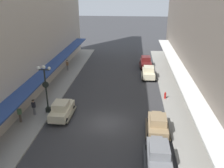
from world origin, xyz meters
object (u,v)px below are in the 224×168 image
parked_car_2 (146,62)px  lamp_post_with_clock (46,87)px  parked_car_1 (62,109)px  parked_car_4 (149,72)px  fire_hydrant (165,95)px  parked_car_3 (159,155)px  pedestrian_0 (34,107)px  pedestrian_1 (20,114)px  parked_car_0 (158,124)px  pedestrian_2 (67,65)px

parked_car_2 → lamp_post_with_clock: (-10.92, -17.17, 2.04)m
parked_car_1 → lamp_post_with_clock: lamp_post_with_clock is taller
parked_car_4 → fire_hydrant: (1.63, -7.39, -0.38)m
parked_car_2 → parked_car_3: size_ratio=1.01×
pedestrian_0 → pedestrian_1: size_ratio=1.02×
parked_car_0 → lamp_post_with_clock: lamp_post_with_clock is taller
parked_car_0 → parked_car_3: bearing=-93.8°
parked_car_4 → pedestrian_1: size_ratio=2.60×
pedestrian_1 → pedestrian_2: bearing=88.5°
parked_car_3 → pedestrian_1: (-12.95, 4.99, 0.05)m
parked_car_3 → parked_car_4: (0.18, 19.21, 0.00)m
parked_car_1 → lamp_post_with_clock: bearing=154.4°
pedestrian_0 → parked_car_4: bearing=45.9°
parked_car_3 → parked_car_4: 19.21m
lamp_post_with_clock → fire_hydrant: 13.75m
parked_car_1 → pedestrian_0: (-2.96, 0.07, 0.07)m
fire_hydrant → parked_car_3: bearing=-98.7°
lamp_post_with_clock → pedestrian_1: bearing=-131.3°
lamp_post_with_clock → pedestrian_1: lamp_post_with_clock is taller
parked_car_1 → parked_car_2: 20.20m
pedestrian_0 → pedestrian_2: 14.70m
parked_car_4 → pedestrian_0: parked_car_4 is taller
parked_car_4 → parked_car_0: bearing=-89.6°
parked_car_1 → parked_car_0: bearing=-12.1°
fire_hydrant → pedestrian_0: pedestrian_0 is taller
lamp_post_with_clock → pedestrian_0: (-1.21, -0.77, -1.97)m
parked_car_0 → parked_car_2: same height
parked_car_3 → lamp_post_with_clock: 13.30m
parked_car_2 → lamp_post_with_clock: 20.45m
parked_car_0 → pedestrian_1: parked_car_0 is taller
parked_car_1 → pedestrian_2: bearing=102.8°
parked_car_1 → parked_car_2: size_ratio=0.99×
parked_car_3 → pedestrian_2: 24.63m
parked_car_0 → parked_car_2: (-0.32, 20.03, 0.00)m
parked_car_1 → parked_car_2: (9.17, 18.00, 0.00)m
pedestrian_0 → fire_hydrant: bearing=20.9°
parked_car_1 → fire_hydrant: size_ratio=5.22×
parked_car_2 → lamp_post_with_clock: bearing=-122.5°
fire_hydrant → pedestrian_2: (-14.34, 9.38, 0.45)m
parked_car_2 → parked_car_1: bearing=-117.0°
fire_hydrant → pedestrian_1: bearing=-155.2°
parked_car_1 → parked_car_3: size_ratio=1.00×
parked_car_3 → parked_car_0: bearing=86.2°
fire_hydrant → parked_car_1: bearing=-153.9°
parked_car_3 → pedestrian_2: size_ratio=2.56×
parked_car_0 → pedestrian_1: size_ratio=2.63×
pedestrian_1 → parked_car_1: bearing=21.1°
parked_car_2 → parked_car_4: same height
parked_car_4 → parked_car_3: bearing=-90.5°
fire_hydrant → pedestrian_1: 16.27m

